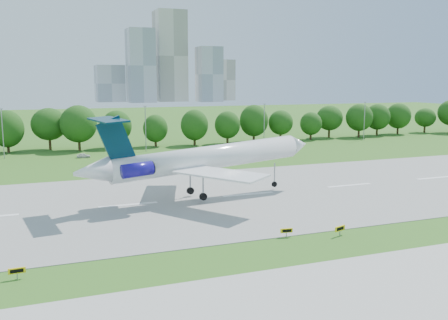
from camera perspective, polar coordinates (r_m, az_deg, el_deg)
ground at (r=54.43m, az=-6.18°, el=-11.26°), size 600.00×600.00×0.00m
runway at (r=77.84m, az=-10.90°, el=-5.08°), size 400.00×45.00×0.08m
tree_line at (r=142.58m, az=-15.72°, el=3.65°), size 288.40×8.40×10.40m
light_poles at (r=132.44m, az=-16.39°, el=3.30°), size 175.90×0.25×12.19m
skyline at (r=454.45m, az=-6.61°, el=10.50°), size 127.00×52.00×80.00m
airliner at (r=78.81m, az=-3.11°, el=0.18°), size 41.08×29.63×13.51m
taxi_sign_left at (r=52.80m, az=-22.60°, el=-11.62°), size 1.61×0.25×1.13m
taxi_sign_centre at (r=63.27m, az=13.12°, el=-7.64°), size 1.73×0.77×1.24m
taxi_sign_right at (r=61.66m, az=7.15°, el=-8.03°), size 1.56×0.39×1.09m
service_vehicle_b at (r=127.60m, az=-15.75°, el=0.50°), size 3.36×1.57×1.11m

